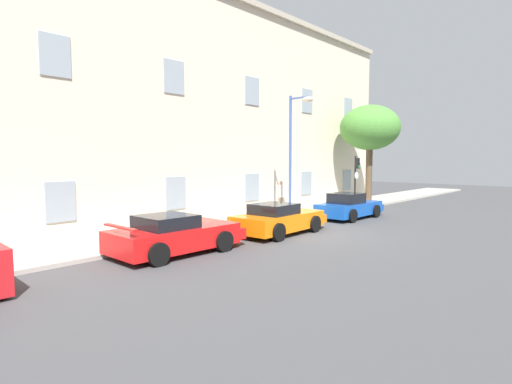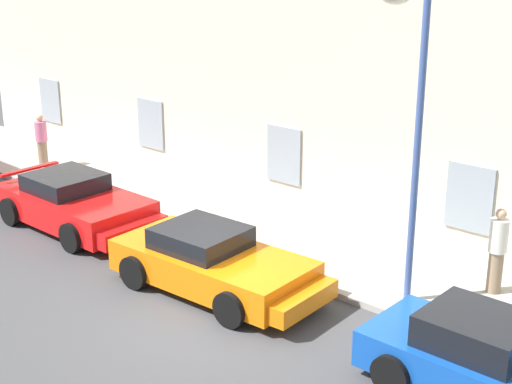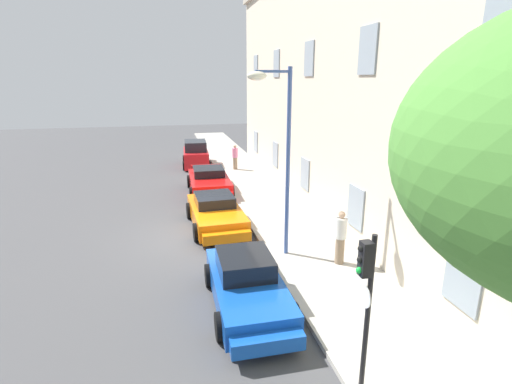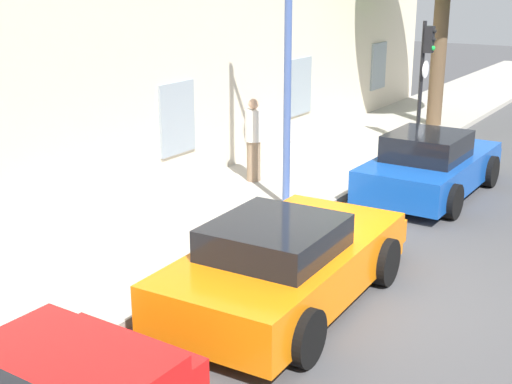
{
  "view_description": "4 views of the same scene",
  "coord_description": "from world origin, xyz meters",
  "px_view_note": "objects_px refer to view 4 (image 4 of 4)",
  "views": [
    {
      "loc": [
        -14.24,
        -9.91,
        3.18
      ],
      "look_at": [
        -1.55,
        1.51,
        1.8
      ],
      "focal_mm": 28.87,
      "sensor_mm": 36.0,
      "label": 1
    },
    {
      "loc": [
        9.45,
        -9.35,
        7.03
      ],
      "look_at": [
        -0.9,
        2.47,
        1.74
      ],
      "focal_mm": 53.48,
      "sensor_mm": 36.0,
      "label": 2
    },
    {
      "loc": [
        14.46,
        -0.88,
        5.95
      ],
      "look_at": [
        -0.94,
        2.72,
        1.35
      ],
      "focal_mm": 26.99,
      "sensor_mm": 36.0,
      "label": 3
    },
    {
      "loc": [
        -8.54,
        -3.56,
        4.42
      ],
      "look_at": [
        0.32,
        2.13,
        1.17
      ],
      "focal_mm": 49.1,
      "sensor_mm": 36.0,
      "label": 4
    }
  ],
  "objects_px": {
    "traffic_light": "(425,62)",
    "sportscar_yellow_flank": "(291,260)",
    "pedestrian_strolling": "(254,139)",
    "sportscar_white_middle": "(433,165)"
  },
  "relations": [
    {
      "from": "traffic_light",
      "to": "sportscar_yellow_flank",
      "type": "bearing_deg",
      "value": -170.72
    },
    {
      "from": "sportscar_yellow_flank",
      "to": "pedestrian_strolling",
      "type": "bearing_deg",
      "value": 38.25
    },
    {
      "from": "sportscar_white_middle",
      "to": "pedestrian_strolling",
      "type": "distance_m",
      "value": 3.84
    },
    {
      "from": "sportscar_yellow_flank",
      "to": "sportscar_white_middle",
      "type": "bearing_deg",
      "value": 0.49
    },
    {
      "from": "traffic_light",
      "to": "pedestrian_strolling",
      "type": "height_order",
      "value": "traffic_light"
    },
    {
      "from": "sportscar_yellow_flank",
      "to": "sportscar_white_middle",
      "type": "relative_size",
      "value": 1.05
    },
    {
      "from": "sportscar_yellow_flank",
      "to": "pedestrian_strolling",
      "type": "height_order",
      "value": "pedestrian_strolling"
    },
    {
      "from": "sportscar_white_middle",
      "to": "pedestrian_strolling",
      "type": "bearing_deg",
      "value": 115.86
    },
    {
      "from": "sportscar_yellow_flank",
      "to": "sportscar_white_middle",
      "type": "xyz_separation_m",
      "value": [
        6.08,
        0.05,
        0.0
      ]
    },
    {
      "from": "pedestrian_strolling",
      "to": "sportscar_yellow_flank",
      "type": "bearing_deg",
      "value": -141.75
    }
  ]
}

